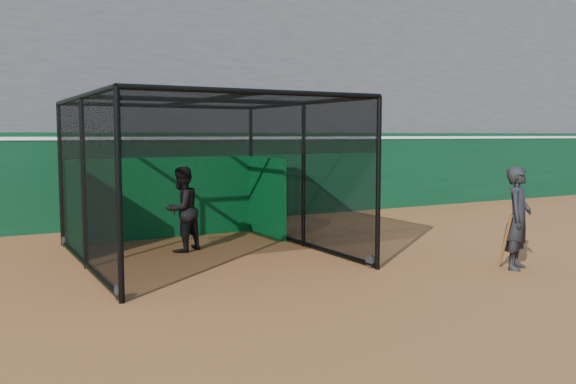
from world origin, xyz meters
TOP-DOWN VIEW (x-y plane):
  - ground at (0.00, 0.00)m, footprint 120.00×120.00m
  - outfield_wall at (0.00, 8.50)m, footprint 50.00×0.50m
  - grandstand at (0.00, 12.27)m, footprint 50.00×7.85m
  - batting_cage at (-0.61, 3.75)m, footprint 4.71×5.41m
  - batter at (-0.84, 4.43)m, footprint 1.09×1.02m
  - on_deck_player at (3.95, -0.12)m, footprint 0.82×0.72m

SIDE VIEW (x-z plane):
  - ground at x=0.00m, z-range 0.00..0.00m
  - batter at x=-0.84m, z-range 0.00..1.78m
  - on_deck_player at x=3.95m, z-range 0.00..1.87m
  - outfield_wall at x=0.00m, z-range 0.04..2.54m
  - batting_cage at x=-0.61m, z-range 0.00..3.12m
  - grandstand at x=0.00m, z-range 0.00..8.95m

